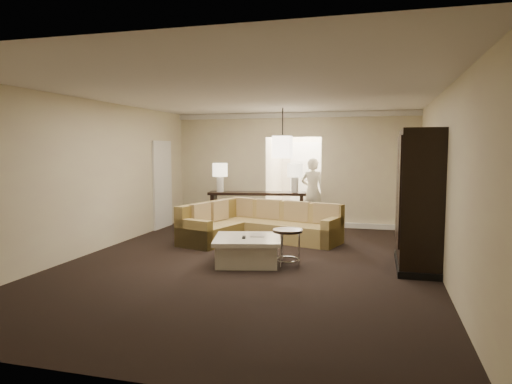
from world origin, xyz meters
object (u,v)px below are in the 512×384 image
(sectional_sofa, at_px, (256,225))
(person, at_px, (313,188))
(drink_table, at_px, (288,240))
(coffee_table, at_px, (247,250))
(console_table, at_px, (257,207))
(armoire, at_px, (418,202))

(sectional_sofa, xyz_separation_m, person, (0.83, 2.42, 0.61))
(sectional_sofa, relative_size, drink_table, 5.24)
(sectional_sofa, distance_m, coffee_table, 1.90)
(console_table, height_order, drink_table, console_table)
(drink_table, bearing_deg, console_table, 113.14)
(coffee_table, bearing_deg, drink_table, -2.80)
(coffee_table, bearing_deg, console_table, 102.11)
(armoire, bearing_deg, console_table, 141.13)
(sectional_sofa, bearing_deg, armoire, -8.46)
(coffee_table, height_order, console_table, console_table)
(console_table, bearing_deg, sectional_sofa, -85.94)
(coffee_table, xyz_separation_m, person, (0.48, 4.28, 0.71))
(console_table, xyz_separation_m, armoire, (3.40, -2.74, 0.53))
(coffee_table, height_order, armoire, armoire)
(drink_table, bearing_deg, armoire, 13.02)
(person, bearing_deg, drink_table, 101.90)
(sectional_sofa, bearing_deg, person, 87.35)
(sectional_sofa, distance_m, person, 2.63)
(armoire, bearing_deg, drink_table, -166.98)
(person, bearing_deg, coffee_table, 92.70)
(drink_table, relative_size, person, 0.33)
(armoire, distance_m, drink_table, 2.17)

